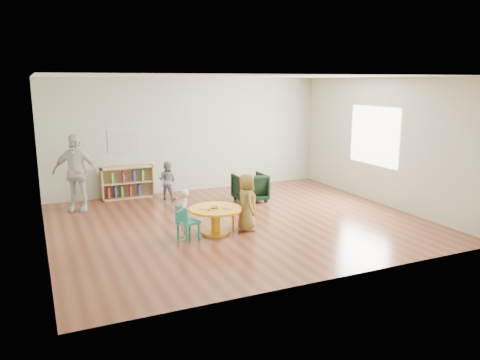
{
  "coord_description": "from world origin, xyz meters",
  "views": [
    {
      "loc": [
        -3.59,
        -8.05,
        2.73
      ],
      "look_at": [
        -0.1,
        -0.3,
        0.91
      ],
      "focal_mm": 35.0,
      "sensor_mm": 36.0,
      "label": 1
    }
  ],
  "objects_px": {
    "armchair": "(250,187)",
    "activity_table": "(216,216)",
    "bookshelf": "(127,183)",
    "toddler": "(167,180)",
    "adult_caretaker": "(76,173)",
    "child_left": "(183,215)",
    "kid_chair_left": "(186,221)",
    "child_right": "(247,202)",
    "kid_chair_right": "(245,210)"
  },
  "relations": [
    {
      "from": "child_left",
      "to": "toddler",
      "type": "bearing_deg",
      "value": -171.31
    },
    {
      "from": "kid_chair_right",
      "to": "child_left",
      "type": "height_order",
      "value": "child_left"
    },
    {
      "from": "activity_table",
      "to": "armchair",
      "type": "distance_m",
      "value": 2.41
    },
    {
      "from": "child_right",
      "to": "kid_chair_left",
      "type": "bearing_deg",
      "value": 103.44
    },
    {
      "from": "kid_chair_right",
      "to": "child_left",
      "type": "distance_m",
      "value": 1.28
    },
    {
      "from": "activity_table",
      "to": "kid_chair_left",
      "type": "xyz_separation_m",
      "value": [
        -0.59,
        -0.1,
        -0.0
      ]
    },
    {
      "from": "activity_table",
      "to": "armchair",
      "type": "bearing_deg",
      "value": 49.62
    },
    {
      "from": "bookshelf",
      "to": "child_right",
      "type": "height_order",
      "value": "child_right"
    },
    {
      "from": "bookshelf",
      "to": "toddler",
      "type": "height_order",
      "value": "toddler"
    },
    {
      "from": "activity_table",
      "to": "kid_chair_left",
      "type": "height_order",
      "value": "kid_chair_left"
    },
    {
      "from": "bookshelf",
      "to": "child_right",
      "type": "distance_m",
      "value": 3.72
    },
    {
      "from": "bookshelf",
      "to": "child_right",
      "type": "relative_size",
      "value": 1.12
    },
    {
      "from": "activity_table",
      "to": "adult_caretaker",
      "type": "bearing_deg",
      "value": 129.09
    },
    {
      "from": "kid_chair_right",
      "to": "toddler",
      "type": "height_order",
      "value": "toddler"
    },
    {
      "from": "child_left",
      "to": "armchair",
      "type": "bearing_deg",
      "value": 149.86
    },
    {
      "from": "kid_chair_left",
      "to": "child_left",
      "type": "bearing_deg",
      "value": -144.45
    },
    {
      "from": "activity_table",
      "to": "child_right",
      "type": "height_order",
      "value": "child_right"
    },
    {
      "from": "armchair",
      "to": "kid_chair_left",
      "type": "bearing_deg",
      "value": 43.13
    },
    {
      "from": "adult_caretaker",
      "to": "kid_chair_left",
      "type": "bearing_deg",
      "value": -38.44
    },
    {
      "from": "activity_table",
      "to": "child_right",
      "type": "bearing_deg",
      "value": -6.35
    },
    {
      "from": "bookshelf",
      "to": "toddler",
      "type": "relative_size",
      "value": 1.34
    },
    {
      "from": "child_right",
      "to": "adult_caretaker",
      "type": "height_order",
      "value": "adult_caretaker"
    },
    {
      "from": "bookshelf",
      "to": "toddler",
      "type": "distance_m",
      "value": 0.99
    },
    {
      "from": "bookshelf",
      "to": "child_right",
      "type": "bearing_deg",
      "value": -65.44
    },
    {
      "from": "toddler",
      "to": "adult_caretaker",
      "type": "height_order",
      "value": "adult_caretaker"
    },
    {
      "from": "kid_chair_left",
      "to": "bookshelf",
      "type": "distance_m",
      "value": 3.43
    },
    {
      "from": "child_right",
      "to": "adult_caretaker",
      "type": "bearing_deg",
      "value": 57.2
    },
    {
      "from": "kid_chair_left",
      "to": "toddler",
      "type": "bearing_deg",
      "value": 150.89
    },
    {
      "from": "kid_chair_left",
      "to": "kid_chair_right",
      "type": "xyz_separation_m",
      "value": [
        1.22,
        0.2,
        0.01
      ]
    },
    {
      "from": "child_right",
      "to": "bookshelf",
      "type": "bearing_deg",
      "value": 36.41
    },
    {
      "from": "activity_table",
      "to": "kid_chair_right",
      "type": "relative_size",
      "value": 1.52
    },
    {
      "from": "activity_table",
      "to": "kid_chair_right",
      "type": "height_order",
      "value": "kid_chair_right"
    },
    {
      "from": "bookshelf",
      "to": "child_left",
      "type": "distance_m",
      "value": 3.4
    },
    {
      "from": "armchair",
      "to": "activity_table",
      "type": "bearing_deg",
      "value": 50.8
    },
    {
      "from": "activity_table",
      "to": "toddler",
      "type": "relative_size",
      "value": 1.06
    },
    {
      "from": "armchair",
      "to": "adult_caretaker",
      "type": "height_order",
      "value": "adult_caretaker"
    },
    {
      "from": "child_left",
      "to": "adult_caretaker",
      "type": "height_order",
      "value": "adult_caretaker"
    },
    {
      "from": "child_right",
      "to": "toddler",
      "type": "height_order",
      "value": "child_right"
    },
    {
      "from": "activity_table",
      "to": "bookshelf",
      "type": "bearing_deg",
      "value": 106.06
    },
    {
      "from": "bookshelf",
      "to": "adult_caretaker",
      "type": "relative_size",
      "value": 0.73
    },
    {
      "from": "child_right",
      "to": "adult_caretaker",
      "type": "distance_m",
      "value": 3.84
    },
    {
      "from": "kid_chair_left",
      "to": "bookshelf",
      "type": "height_order",
      "value": "bookshelf"
    },
    {
      "from": "kid_chair_left",
      "to": "bookshelf",
      "type": "relative_size",
      "value": 0.5
    },
    {
      "from": "toddler",
      "to": "adult_caretaker",
      "type": "relative_size",
      "value": 0.54
    },
    {
      "from": "kid_chair_left",
      "to": "armchair",
      "type": "bearing_deg",
      "value": 112.13
    },
    {
      "from": "child_left",
      "to": "kid_chair_left",
      "type": "bearing_deg",
      "value": 74.2
    },
    {
      "from": "bookshelf",
      "to": "armchair",
      "type": "distance_m",
      "value": 2.92
    },
    {
      "from": "armchair",
      "to": "child_right",
      "type": "distance_m",
      "value": 2.14
    },
    {
      "from": "kid_chair_left",
      "to": "child_right",
      "type": "xyz_separation_m",
      "value": [
        1.18,
        0.03,
        0.21
      ]
    },
    {
      "from": "kid_chair_right",
      "to": "kid_chair_left",
      "type": "bearing_deg",
      "value": 76.26
    }
  ]
}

